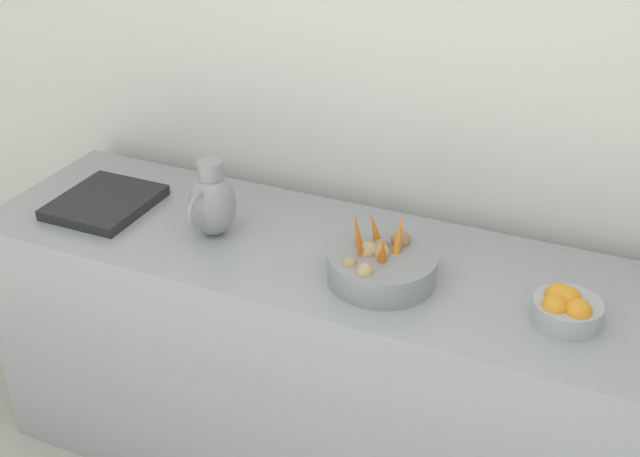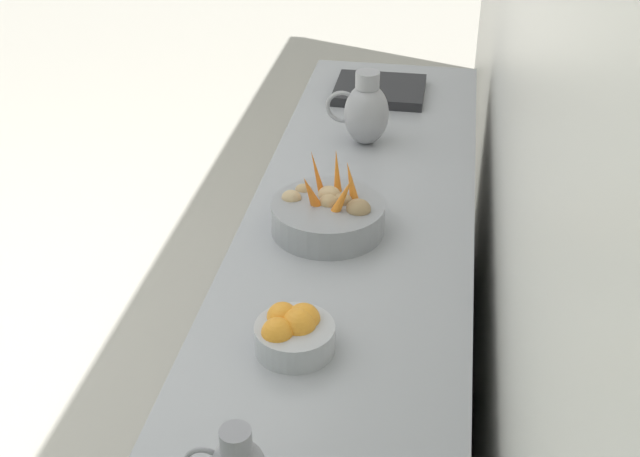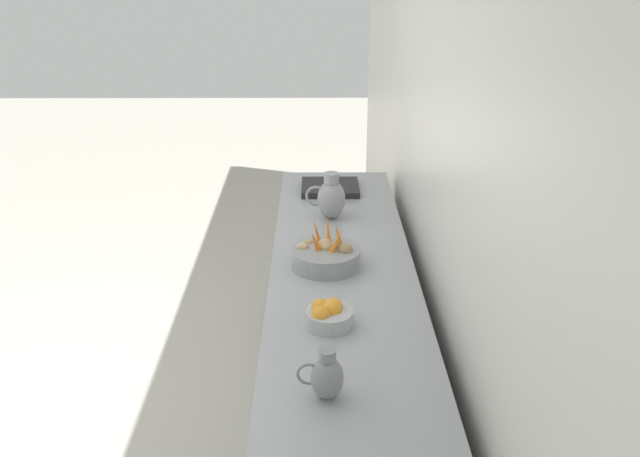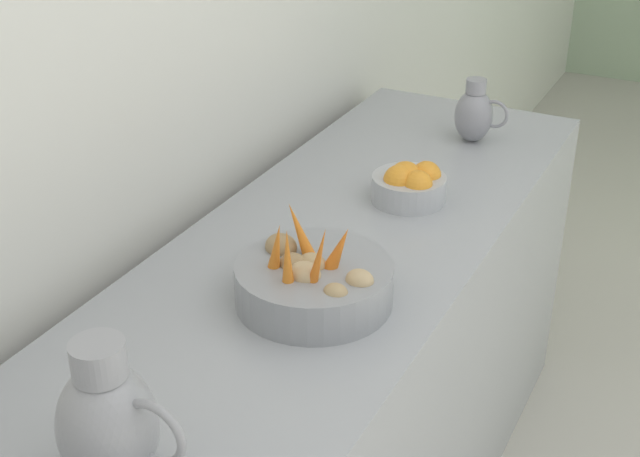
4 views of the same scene
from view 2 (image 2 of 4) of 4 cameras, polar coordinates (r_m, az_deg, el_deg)
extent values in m
cube|color=white|center=(1.65, 16.22, 7.07)|extent=(0.10, 8.54, 3.00)
cube|color=#9EA0A5|center=(2.63, 2.32, -8.44)|extent=(0.66, 2.64, 0.92)
cylinder|color=gray|center=(2.32, 0.55, 0.80)|extent=(0.32, 0.32, 0.09)
torus|color=gray|center=(2.34, 0.54, 0.02)|extent=(0.19, 0.19, 0.01)
cone|color=orange|center=(2.31, 2.18, 3.04)|extent=(0.07, 0.06, 0.14)
cone|color=orange|center=(2.34, 1.18, 3.67)|extent=(0.05, 0.06, 0.16)
cone|color=orange|center=(2.33, -0.15, 3.54)|extent=(0.07, 0.04, 0.16)
cone|color=orange|center=(2.24, 1.57, 2.16)|extent=(0.08, 0.03, 0.14)
cone|color=orange|center=(2.27, -0.61, 2.39)|extent=(0.08, 0.06, 0.12)
ellipsoid|color=#9E7F56|center=(2.26, 2.66, 1.37)|extent=(0.07, 0.06, 0.06)
ellipsoid|color=#9E7F56|center=(2.31, 1.52, 1.89)|extent=(0.06, 0.05, 0.05)
ellipsoid|color=tan|center=(2.33, 0.65, 2.34)|extent=(0.07, 0.06, 0.05)
ellipsoid|color=tan|center=(2.30, 0.64, 1.79)|extent=(0.06, 0.05, 0.05)
ellipsoid|color=tan|center=(2.37, -1.14, 2.65)|extent=(0.05, 0.04, 0.04)
ellipsoid|color=tan|center=(2.32, -1.97, 2.12)|extent=(0.06, 0.05, 0.04)
cylinder|color=#ADAFB5|center=(1.90, -1.75, -7.49)|extent=(0.18, 0.18, 0.06)
sphere|color=orange|center=(1.91, -2.61, -6.12)|extent=(0.07, 0.07, 0.07)
sphere|color=orange|center=(1.88, -1.50, -6.68)|extent=(0.08, 0.08, 0.08)
sphere|color=orange|center=(1.86, -2.95, -7.22)|extent=(0.07, 0.07, 0.07)
sphere|color=orange|center=(1.90, -1.15, -6.29)|extent=(0.08, 0.08, 0.08)
ellipsoid|color=#939399|center=(2.80, 3.21, 7.87)|extent=(0.15, 0.15, 0.21)
cylinder|color=#939399|center=(2.75, 3.29, 10.16)|extent=(0.08, 0.08, 0.06)
torus|color=#939399|center=(2.80, 1.54, 8.36)|extent=(0.11, 0.01, 0.11)
cylinder|color=gray|center=(1.49, -5.82, -14.22)|extent=(0.06, 0.06, 0.04)
cube|color=#232326|center=(3.23, 4.13, 9.48)|extent=(0.34, 0.30, 0.04)
camera|label=1|loc=(2.53, -52.76, 21.53)|focal=43.95mm
camera|label=3|loc=(0.92, -146.73, -16.86)|focal=38.09mm
camera|label=4|loc=(3.47, -8.27, 26.95)|focal=49.74mm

